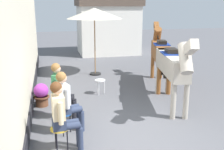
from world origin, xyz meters
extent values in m
plane|color=#56565B|center=(0.00, 3.00, 0.00)|extent=(40.00, 40.00, 0.00)
cube|color=beige|center=(-2.55, 1.50, 1.70)|extent=(0.30, 14.00, 3.40)
cube|color=black|center=(-2.53, 1.50, 0.18)|extent=(0.34, 14.00, 0.36)
cube|color=silver|center=(1.40, 9.99, 1.30)|extent=(3.20, 2.40, 2.60)
cylinder|color=gold|center=(-1.76, -0.29, 0.46)|extent=(0.34, 0.34, 0.03)
cylinder|color=black|center=(-1.62, -0.28, 0.22)|extent=(0.02, 0.02, 0.45)
cylinder|color=black|center=(-1.84, -0.18, 0.22)|extent=(0.02, 0.02, 0.45)
cylinder|color=black|center=(-1.82, -0.42, 0.22)|extent=(0.02, 0.02, 0.45)
cube|color=#2D3851|center=(-1.76, -0.29, 0.58)|extent=(0.26, 0.34, 0.20)
cube|color=beige|center=(-1.76, -0.29, 0.90)|extent=(0.24, 0.35, 0.44)
sphere|color=tan|center=(-1.76, -0.29, 1.25)|extent=(0.20, 0.20, 0.20)
sphere|color=#593319|center=(-1.78, -0.30, 1.28)|extent=(0.22, 0.22, 0.22)
cylinder|color=#2D3851|center=(-1.58, -0.20, 0.53)|extent=(0.39, 0.16, 0.13)
cylinder|color=#2D3851|center=(-1.39, -0.19, 0.23)|extent=(0.11, 0.11, 0.46)
cylinder|color=#2D3851|center=(-1.57, -0.36, 0.53)|extent=(0.39, 0.16, 0.13)
cylinder|color=#2D3851|center=(-1.38, -0.35, 0.23)|extent=(0.11, 0.11, 0.46)
cylinder|color=beige|center=(-1.76, -0.09, 0.85)|extent=(0.09, 0.09, 0.42)
cylinder|color=beige|center=(-1.73, -0.49, 0.85)|extent=(0.09, 0.09, 0.42)
cylinder|color=#194C99|center=(-1.64, 0.44, 0.46)|extent=(0.34, 0.34, 0.03)
cylinder|color=black|center=(-1.50, 0.48, 0.22)|extent=(0.02, 0.02, 0.45)
cylinder|color=black|center=(-1.74, 0.53, 0.22)|extent=(0.02, 0.02, 0.45)
cylinder|color=black|center=(-1.67, 0.30, 0.22)|extent=(0.02, 0.02, 0.45)
cube|color=#2D3851|center=(-1.64, 0.44, 0.58)|extent=(0.32, 0.38, 0.20)
cube|color=silver|center=(-1.64, 0.44, 0.90)|extent=(0.31, 0.39, 0.44)
sphere|color=tan|center=(-1.64, 0.44, 1.25)|extent=(0.20, 0.20, 0.20)
sphere|color=olive|center=(-1.66, 0.43, 1.28)|extent=(0.22, 0.22, 0.22)
cylinder|color=#2D3851|center=(-1.48, 0.57, 0.53)|extent=(0.40, 0.24, 0.13)
cylinder|color=#2D3851|center=(-1.30, 0.63, 0.23)|extent=(0.11, 0.11, 0.46)
cylinder|color=#2D3851|center=(-1.43, 0.42, 0.53)|extent=(0.40, 0.24, 0.13)
cylinder|color=#2D3851|center=(-1.25, 0.47, 0.23)|extent=(0.11, 0.11, 0.46)
cylinder|color=silver|center=(-1.68, 0.63, 0.85)|extent=(0.09, 0.09, 0.42)
cylinder|color=silver|center=(-1.56, 0.25, 0.85)|extent=(0.09, 0.09, 0.42)
cylinder|color=gold|center=(-1.72, 1.31, 0.46)|extent=(0.34, 0.34, 0.03)
cylinder|color=black|center=(-1.58, 1.28, 0.22)|extent=(0.02, 0.02, 0.45)
cylinder|color=black|center=(-1.76, 1.44, 0.22)|extent=(0.02, 0.02, 0.45)
cylinder|color=black|center=(-1.81, 1.21, 0.22)|extent=(0.02, 0.02, 0.45)
cube|color=black|center=(-1.72, 1.31, 0.58)|extent=(0.30, 0.36, 0.20)
cube|color=#337247|center=(-1.72, 1.31, 0.90)|extent=(0.28, 0.38, 0.44)
sphere|color=tan|center=(-1.72, 1.31, 1.25)|extent=(0.20, 0.20, 0.20)
sphere|color=olive|center=(-1.74, 1.31, 1.28)|extent=(0.22, 0.22, 0.22)
cylinder|color=black|center=(-1.52, 1.35, 0.53)|extent=(0.40, 0.20, 0.13)
cylinder|color=black|center=(-1.33, 1.31, 0.23)|extent=(0.11, 0.11, 0.46)
cylinder|color=black|center=(-1.55, 1.19, 0.53)|extent=(0.40, 0.20, 0.13)
cylinder|color=black|center=(-1.36, 1.15, 0.23)|extent=(0.11, 0.11, 0.46)
cylinder|color=#337247|center=(-1.66, 1.50, 0.85)|extent=(0.09, 0.09, 0.42)
cylinder|color=#337247|center=(-1.74, 1.11, 0.85)|extent=(0.09, 0.09, 0.42)
cube|color=#B2A899|center=(1.34, 1.58, 1.16)|extent=(0.86, 2.24, 0.52)
cylinder|color=#B2A899|center=(1.30, 0.58, 0.45)|extent=(0.13, 0.13, 0.90)
cylinder|color=#B2A899|center=(1.00, 0.64, 0.45)|extent=(0.13, 0.13, 0.90)
cylinder|color=#B2A899|center=(1.68, 2.49, 0.45)|extent=(0.13, 0.13, 0.90)
cylinder|color=#B2A899|center=(1.37, 2.55, 0.45)|extent=(0.13, 0.13, 0.90)
cylinder|color=#B2A899|center=(1.11, 0.40, 1.55)|extent=(0.40, 0.67, 0.73)
cube|color=#B2A899|center=(1.04, 0.06, 1.86)|extent=(0.28, 0.55, 0.40)
cube|color=black|center=(1.11, 0.42, 1.69)|extent=(0.16, 0.63, 0.48)
cylinder|color=black|center=(1.56, 2.69, 0.89)|extent=(0.12, 0.12, 0.65)
cube|color=navy|center=(1.36, 1.67, 1.44)|extent=(0.61, 0.69, 0.03)
cube|color=black|center=(1.36, 1.67, 1.51)|extent=(0.36, 0.49, 0.12)
cube|color=brown|center=(1.79, 3.39, 1.16)|extent=(1.01, 2.24, 0.52)
cylinder|color=brown|center=(1.90, 4.38, 0.45)|extent=(0.13, 0.13, 0.90)
cylinder|color=brown|center=(2.20, 4.29, 0.45)|extent=(0.13, 0.13, 0.90)
cylinder|color=brown|center=(1.39, 2.51, 0.45)|extent=(0.13, 0.13, 0.90)
cylinder|color=brown|center=(1.69, 2.42, 0.45)|extent=(0.13, 0.13, 0.90)
cylinder|color=brown|center=(2.11, 4.55, 1.55)|extent=(0.44, 0.68, 0.73)
cube|color=brown|center=(2.20, 4.88, 1.86)|extent=(0.31, 0.56, 0.40)
cube|color=black|center=(2.11, 4.53, 1.69)|extent=(0.21, 0.62, 0.48)
cylinder|color=black|center=(1.49, 2.29, 0.89)|extent=(0.12, 0.12, 0.65)
cube|color=navy|center=(1.77, 3.29, 1.44)|extent=(0.64, 0.71, 0.03)
cube|color=black|center=(1.77, 3.29, 1.51)|extent=(0.39, 0.50, 0.12)
cylinder|color=brown|center=(-2.14, 2.27, 0.14)|extent=(0.34, 0.34, 0.28)
cylinder|color=brown|center=(-2.14, 2.27, 0.26)|extent=(0.43, 0.43, 0.04)
sphere|color=purple|center=(-2.14, 2.27, 0.44)|extent=(0.40, 0.40, 0.40)
cylinder|color=black|center=(-0.12, 5.34, 0.03)|extent=(0.44, 0.44, 0.06)
cylinder|color=olive|center=(-0.12, 5.34, 1.10)|extent=(0.04, 0.04, 2.20)
cone|color=beige|center=(-0.12, 5.34, 2.38)|extent=(2.10, 2.10, 0.40)
cylinder|color=white|center=(-0.38, 2.91, 0.45)|extent=(0.32, 0.32, 0.03)
cylinder|color=silver|center=(-0.25, 2.91, 0.22)|extent=(0.02, 0.02, 0.43)
cylinder|color=silver|center=(-0.45, 3.03, 0.22)|extent=(0.02, 0.02, 0.43)
cylinder|color=silver|center=(-0.45, 2.80, 0.22)|extent=(0.02, 0.02, 0.43)
camera|label=1|loc=(-1.87, -5.15, 2.75)|focal=44.25mm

